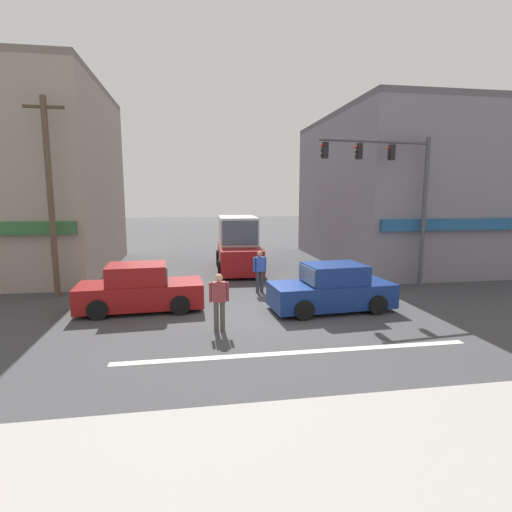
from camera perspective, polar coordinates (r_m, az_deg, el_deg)
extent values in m
plane|color=#3D3D3F|center=(13.45, 2.03, -8.02)|extent=(120.00, 120.00, 0.00)
cube|color=silver|center=(10.23, 5.98, -13.52)|extent=(9.00, 0.24, 0.01)
cube|color=#9E9993|center=(6.15, 20.23, -29.85)|extent=(40.00, 5.00, 0.16)
cube|color=gray|center=(23.84, -32.78, 8.88)|extent=(10.26, 10.36, 9.03)
cube|color=slate|center=(25.38, 21.66, 8.35)|extent=(10.62, 11.95, 7.98)
cube|color=#1E5184|center=(20.44, 30.19, 3.96)|extent=(10.09, 0.24, 0.50)
cube|color=#57545B|center=(25.74, 22.20, 17.59)|extent=(10.62, 11.95, 0.30)
cylinder|color=#4C3823|center=(22.26, 17.83, 1.38)|extent=(0.32, 0.32, 2.39)
sphere|color=#337038|center=(22.10, 18.16, 8.45)|extent=(4.13, 4.13, 4.13)
cylinder|color=brown|center=(16.83, -27.29, 7.19)|extent=(0.22, 0.22, 7.41)
cube|color=#473828|center=(17.12, -28.09, 18.29)|extent=(1.40, 0.12, 0.10)
cylinder|color=#47474C|center=(18.18, 22.86, 5.60)|extent=(0.18, 0.18, 6.20)
cylinder|color=#47474C|center=(16.93, 16.76, 15.40)|extent=(4.79, 0.58, 0.12)
cube|color=black|center=(17.27, 18.80, 13.84)|extent=(0.22, 0.26, 0.60)
sphere|color=red|center=(17.22, 18.49, 14.47)|extent=(0.12, 0.12, 0.12)
sphere|color=black|center=(17.20, 18.46, 13.87)|extent=(0.12, 0.12, 0.12)
sphere|color=black|center=(17.19, 18.43, 13.28)|extent=(0.12, 0.12, 0.12)
cube|color=black|center=(16.53, 14.50, 14.27)|extent=(0.22, 0.26, 0.60)
sphere|color=red|center=(16.49, 14.15, 14.92)|extent=(0.12, 0.12, 0.12)
sphere|color=black|center=(16.47, 14.13, 14.30)|extent=(0.12, 0.12, 0.12)
sphere|color=black|center=(16.46, 14.10, 13.68)|extent=(0.12, 0.12, 0.12)
cube|color=black|center=(15.89, 9.81, 14.65)|extent=(0.22, 0.26, 0.60)
sphere|color=red|center=(15.86, 9.42, 15.33)|extent=(0.12, 0.12, 0.12)
sphere|color=black|center=(15.84, 9.40, 14.68)|extent=(0.12, 0.12, 0.12)
sphere|color=black|center=(15.82, 9.39, 14.03)|extent=(0.12, 0.12, 0.12)
cube|color=maroon|center=(20.73, -2.52, 0.03)|extent=(2.24, 5.68, 1.20)
cube|color=silver|center=(21.12, -2.65, 3.74)|extent=(2.05, 3.48, 1.40)
cube|color=#475666|center=(19.41, -2.28, 3.31)|extent=(1.75, 0.14, 1.19)
cylinder|color=black|center=(19.18, 0.86, -1.66)|extent=(0.28, 0.85, 0.84)
cylinder|color=black|center=(19.02, -5.12, -1.79)|extent=(0.28, 0.85, 0.84)
cylinder|color=black|center=(22.58, -0.31, -0.10)|extent=(0.28, 0.85, 0.84)
cylinder|color=black|center=(22.44, -5.39, -0.19)|extent=(0.28, 0.85, 0.84)
cube|color=navy|center=(13.79, 10.66, -5.42)|extent=(4.21, 2.00, 0.80)
cube|color=navy|center=(13.67, 11.13, -2.46)|extent=(2.01, 1.70, 0.64)
cube|color=#475666|center=(13.30, 7.33, -2.67)|extent=(0.17, 1.44, 0.54)
cylinder|color=black|center=(12.62, 6.91, -7.69)|extent=(0.65, 0.23, 0.64)
cylinder|color=black|center=(14.16, 4.50, -5.83)|extent=(0.65, 0.23, 0.64)
cylinder|color=black|center=(13.69, 17.00, -6.71)|extent=(0.65, 0.23, 0.64)
cylinder|color=black|center=(15.13, 13.73, -5.12)|extent=(0.65, 0.23, 0.64)
cube|color=maroon|center=(14.09, -16.10, -5.30)|extent=(4.19, 1.92, 0.80)
cube|color=maroon|center=(13.95, -16.64, -2.44)|extent=(1.98, 1.66, 0.64)
cube|color=#475666|center=(13.91, -12.65, -2.32)|extent=(0.14, 1.44, 0.54)
cylinder|color=black|center=(14.94, -10.98, -5.20)|extent=(0.65, 0.21, 0.64)
cylinder|color=black|center=(13.30, -10.78, -6.93)|extent=(0.65, 0.21, 0.64)
cylinder|color=black|center=(15.11, -20.71, -5.45)|extent=(0.65, 0.21, 0.64)
cylinder|color=black|center=(13.48, -21.72, -7.18)|extent=(0.65, 0.21, 0.64)
cylinder|color=#4C4742|center=(11.59, -4.81, -8.58)|extent=(0.14, 0.14, 0.86)
cylinder|color=#4C4742|center=(11.58, -5.70, -8.61)|extent=(0.14, 0.14, 0.86)
cube|color=maroon|center=(11.39, -5.30, -5.13)|extent=(0.36, 0.23, 0.58)
sphere|color=tan|center=(11.30, -5.33, -3.11)|extent=(0.22, 0.22, 0.22)
cylinder|color=maroon|center=(11.41, -4.10, -5.09)|extent=(0.09, 0.09, 0.56)
cylinder|color=maroon|center=(11.37, -6.51, -5.17)|extent=(0.09, 0.09, 0.56)
cylinder|color=#333338|center=(15.95, 0.23, -3.75)|extent=(0.14, 0.14, 0.86)
cylinder|color=#333338|center=(16.02, 0.82, -3.69)|extent=(0.14, 0.14, 0.86)
cube|color=#2D4CA5|center=(15.85, 0.53, -1.18)|extent=(0.40, 0.30, 0.58)
sphere|color=#9E7051|center=(15.78, 0.53, 0.29)|extent=(0.22, 0.22, 0.22)
cylinder|color=#2D4CA5|center=(15.75, -0.27, -1.24)|extent=(0.09, 0.09, 0.56)
cylinder|color=#2D4CA5|center=(15.94, 1.32, -1.12)|extent=(0.09, 0.09, 0.56)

